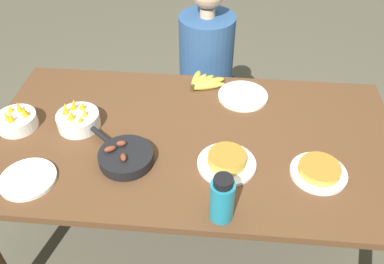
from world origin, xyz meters
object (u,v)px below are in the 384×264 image
object	(u,v)px
frittata_plate_side	(227,161)
empty_plate_far_left	(243,96)
water_bottle	(222,199)
frittata_plate_center	(319,171)
skillet	(125,157)
banana_bunch	(203,83)
fruit_bowl_mango	(78,119)
empty_plate_near_front	(28,179)
person_figure	(205,89)
fruit_bowl_citrus	(17,120)

from	to	relation	value
frittata_plate_side	empty_plate_far_left	bearing A→B (deg)	81.94
water_bottle	frittata_plate_center	bearing A→B (deg)	31.93
skillet	water_bottle	world-z (taller)	water_bottle
empty_plate_far_left	water_bottle	bearing A→B (deg)	-96.33
banana_bunch	empty_plate_far_left	world-z (taller)	banana_bunch
water_bottle	fruit_bowl_mango	bearing A→B (deg)	146.26
water_bottle	skillet	bearing A→B (deg)	149.24
frittata_plate_side	fruit_bowl_mango	distance (m)	0.71
empty_plate_far_left	fruit_bowl_mango	distance (m)	0.81
banana_bunch	frittata_plate_side	size ratio (longest dim) A/B	0.77
frittata_plate_side	water_bottle	bearing A→B (deg)	-93.08
empty_plate_near_front	frittata_plate_center	bearing A→B (deg)	6.84
empty_plate_far_left	water_bottle	distance (m)	0.75
empty_plate_far_left	person_figure	world-z (taller)	person_figure
water_bottle	banana_bunch	bearing A→B (deg)	98.57
frittata_plate_center	empty_plate_near_front	bearing A→B (deg)	-173.16
fruit_bowl_mango	water_bottle	distance (m)	0.81
skillet	empty_plate_near_front	size ratio (longest dim) A/B	1.42
frittata_plate_side	empty_plate_near_front	size ratio (longest dim) A/B	1.08
water_bottle	person_figure	bearing A→B (deg)	96.33
frittata_plate_side	person_figure	world-z (taller)	person_figure
skillet	empty_plate_far_left	size ratio (longest dim) A/B	1.28
banana_bunch	empty_plate_far_left	distance (m)	0.22
skillet	person_figure	world-z (taller)	person_figure
empty_plate_near_front	empty_plate_far_left	size ratio (longest dim) A/B	0.91
frittata_plate_center	water_bottle	xyz separation A→B (m)	(-0.39, -0.24, 0.07)
empty_plate_near_front	frittata_plate_side	bearing A→B (deg)	11.26
frittata_plate_side	empty_plate_far_left	size ratio (longest dim) A/B	0.98
skillet	fruit_bowl_citrus	world-z (taller)	fruit_bowl_citrus
frittata_plate_side	banana_bunch	bearing A→B (deg)	103.73
frittata_plate_center	frittata_plate_side	bearing A→B (deg)	177.29
fruit_bowl_citrus	water_bottle	size ratio (longest dim) A/B	0.90
frittata_plate_center	person_figure	world-z (taller)	person_figure
banana_bunch	frittata_plate_side	world-z (taller)	frittata_plate_side
frittata_plate_side	water_bottle	size ratio (longest dim) A/B	1.21
empty_plate_near_front	person_figure	xyz separation A→B (m)	(0.65, 1.06, -0.26)
water_bottle	frittata_plate_side	bearing A→B (deg)	86.92
frittata_plate_center	person_figure	xyz separation A→B (m)	(-0.52, 0.92, -0.28)
frittata_plate_center	fruit_bowl_mango	size ratio (longest dim) A/B	1.19
frittata_plate_center	frittata_plate_side	xyz separation A→B (m)	(-0.37, 0.02, 0.00)
banana_bunch	water_bottle	size ratio (longest dim) A/B	0.93
fruit_bowl_mango	person_figure	xyz separation A→B (m)	(0.54, 0.71, -0.30)
empty_plate_near_front	water_bottle	xyz separation A→B (m)	(0.78, -0.10, 0.09)
water_bottle	person_figure	size ratio (longest dim) A/B	0.16
skillet	frittata_plate_center	xyz separation A→B (m)	(0.80, -0.00, -0.01)
fruit_bowl_citrus	skillet	bearing A→B (deg)	-18.06
frittata_plate_side	empty_plate_near_front	world-z (taller)	frittata_plate_side
banana_bunch	skillet	world-z (taller)	skillet
empty_plate_near_front	skillet	bearing A→B (deg)	21.13
empty_plate_near_front	water_bottle	world-z (taller)	water_bottle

